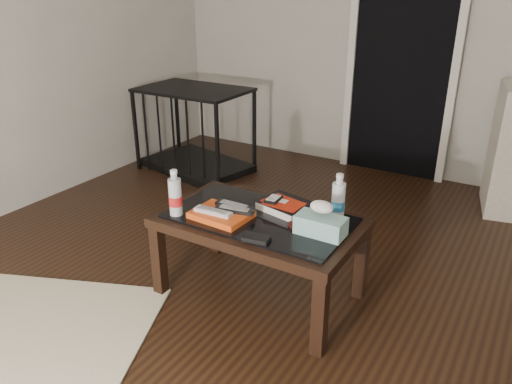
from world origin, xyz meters
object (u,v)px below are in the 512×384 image
at_px(water_bottle_left, 175,193).
at_px(tissue_box, 321,225).
at_px(pet_crate, 196,143).
at_px(water_bottle_right, 338,197).
at_px(textbook, 285,206).
at_px(coffee_table, 260,228).

xyz_separation_m(water_bottle_left, tissue_box, (0.71, 0.18, -0.07)).
xyz_separation_m(pet_crate, tissue_box, (1.80, -1.39, 0.28)).
bearing_deg(water_bottle_right, tissue_box, -91.56).
bearing_deg(water_bottle_right, pet_crate, 146.40).
bearing_deg(water_bottle_right, water_bottle_left, -152.85).
distance_m(pet_crate, tissue_box, 2.29).
height_order(water_bottle_left, water_bottle_right, same).
distance_m(pet_crate, water_bottle_right, 2.20).
bearing_deg(water_bottle_left, textbook, 36.38).
distance_m(coffee_table, tissue_box, 0.35).
distance_m(textbook, water_bottle_right, 0.29).
xyz_separation_m(pet_crate, water_bottle_right, (1.81, -1.20, 0.35)).
bearing_deg(water_bottle_left, pet_crate, 124.80).
distance_m(textbook, tissue_box, 0.31).
bearing_deg(tissue_box, pet_crate, 142.24).
distance_m(pet_crate, water_bottle_left, 1.94).
bearing_deg(textbook, water_bottle_right, 20.53).
xyz_separation_m(pet_crate, textbook, (1.54, -1.24, 0.25)).
bearing_deg(tissue_box, water_bottle_right, 88.32).
distance_m(coffee_table, pet_crate, 2.02).
height_order(coffee_table, tissue_box, tissue_box).
distance_m(water_bottle_left, water_bottle_right, 0.81).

